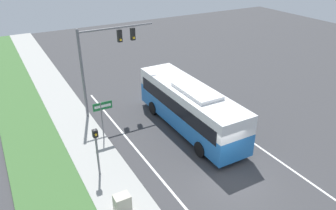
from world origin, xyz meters
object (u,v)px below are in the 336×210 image
at_px(utility_cabinet, 122,204).
at_px(street_sign, 102,113).
at_px(bus, 190,105).
at_px(signal_gantry, 103,54).
at_px(pedestrian_signal, 97,145).

bearing_deg(utility_cabinet, street_sign, 77.56).
bearing_deg(bus, street_sign, 164.82).
bearing_deg(street_sign, signal_gantry, 66.44).
bearing_deg(signal_gantry, utility_cabinet, -106.44).
height_order(pedestrian_signal, street_sign, pedestrian_signal).
bearing_deg(utility_cabinet, bus, 35.97).
height_order(bus, pedestrian_signal, bus).
relative_size(bus, street_sign, 3.63).
relative_size(pedestrian_signal, street_sign, 1.08).
bearing_deg(utility_cabinet, signal_gantry, 73.56).
bearing_deg(pedestrian_signal, street_sign, 66.10).
distance_m(pedestrian_signal, utility_cabinet, 3.68).
height_order(bus, signal_gantry, signal_gantry).
xyz_separation_m(bus, street_sign, (-5.83, 1.58, 0.19)).
xyz_separation_m(signal_gantry, street_sign, (-1.60, -3.66, -2.78)).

